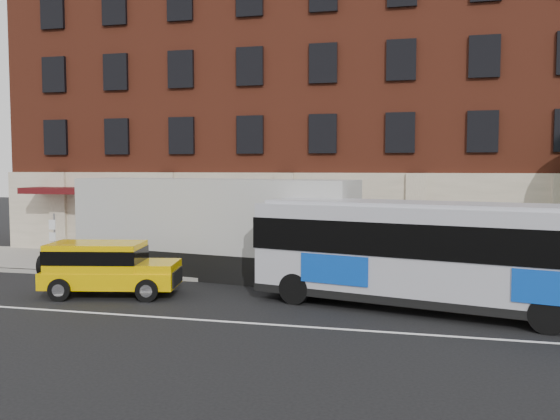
% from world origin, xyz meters
% --- Properties ---
extents(ground, '(120.00, 120.00, 0.00)m').
position_xyz_m(ground, '(0.00, 0.00, 0.00)').
color(ground, black).
rests_on(ground, ground).
extents(sidewalk, '(60.00, 6.00, 0.15)m').
position_xyz_m(sidewalk, '(0.00, 9.00, 0.07)').
color(sidewalk, '#9C988E').
rests_on(sidewalk, ground).
extents(kerb, '(60.00, 0.25, 0.15)m').
position_xyz_m(kerb, '(0.00, 6.00, 0.07)').
color(kerb, '#9C988E').
rests_on(kerb, ground).
extents(lane_line, '(60.00, 0.12, 0.01)m').
position_xyz_m(lane_line, '(0.00, 0.50, 0.01)').
color(lane_line, white).
rests_on(lane_line, ground).
extents(building, '(30.00, 12.10, 15.00)m').
position_xyz_m(building, '(-0.01, 16.92, 7.58)').
color(building, maroon).
rests_on(building, sidewalk).
extents(sign_pole, '(0.30, 0.20, 2.50)m').
position_xyz_m(sign_pole, '(-8.50, 6.15, 1.45)').
color(sign_pole, slate).
rests_on(sign_pole, ground).
extents(city_bus, '(12.45, 5.39, 3.34)m').
position_xyz_m(city_bus, '(7.18, 3.15, 1.84)').
color(city_bus, '#AFAFB9').
rests_on(city_bus, ground).
extents(yellow_suv, '(4.91, 2.81, 1.83)m').
position_xyz_m(yellow_suv, '(-4.22, 2.85, 1.05)').
color(yellow_suv, '#F4BF00').
rests_on(yellow_suv, ground).
extents(shipping_container, '(12.06, 4.42, 3.94)m').
position_xyz_m(shipping_container, '(-1.94, 7.06, 1.95)').
color(shipping_container, black).
rests_on(shipping_container, ground).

